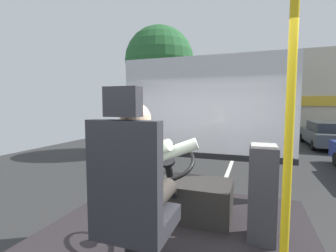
{
  "coord_description": "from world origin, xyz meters",
  "views": [
    {
      "loc": [
        0.68,
        -1.86,
        2.09
      ],
      "look_at": [
        -0.48,
        1.45,
        1.77
      ],
      "focal_mm": 26.0,
      "sensor_mm": 36.0,
      "label": 1
    }
  ],
  "objects_px": {
    "driver_seat": "(132,205)",
    "handrail_pole": "(288,160)",
    "bus_driver": "(140,172)",
    "parked_car_charcoal": "(327,134)",
    "steering_console": "(181,196)",
    "fare_box": "(262,193)"
  },
  "relations": [
    {
      "from": "driver_seat",
      "to": "handrail_pole",
      "type": "bearing_deg",
      "value": -2.46
    },
    {
      "from": "bus_driver",
      "to": "driver_seat",
      "type": "bearing_deg",
      "value": -90.0
    },
    {
      "from": "parked_car_charcoal",
      "to": "steering_console",
      "type": "bearing_deg",
      "value": -110.48
    },
    {
      "from": "steering_console",
      "to": "parked_car_charcoal",
      "type": "bearing_deg",
      "value": 69.52
    },
    {
      "from": "handrail_pole",
      "to": "fare_box",
      "type": "xyz_separation_m",
      "value": [
        -0.08,
        0.97,
        -0.52
      ]
    },
    {
      "from": "driver_seat",
      "to": "bus_driver",
      "type": "xyz_separation_m",
      "value": [
        -0.0,
        0.12,
        0.19
      ]
    },
    {
      "from": "driver_seat",
      "to": "fare_box",
      "type": "bearing_deg",
      "value": 47.85
    },
    {
      "from": "driver_seat",
      "to": "parked_car_charcoal",
      "type": "height_order",
      "value": "driver_seat"
    },
    {
      "from": "bus_driver",
      "to": "steering_console",
      "type": "distance_m",
      "value": 1.19
    },
    {
      "from": "handrail_pole",
      "to": "parked_car_charcoal",
      "type": "relative_size",
      "value": 0.44
    },
    {
      "from": "driver_seat",
      "to": "bus_driver",
      "type": "distance_m",
      "value": 0.23
    },
    {
      "from": "driver_seat",
      "to": "fare_box",
      "type": "xyz_separation_m",
      "value": [
        0.84,
        0.93,
        -0.15
      ]
    },
    {
      "from": "parked_car_charcoal",
      "to": "handrail_pole",
      "type": "bearing_deg",
      "value": -104.78
    },
    {
      "from": "steering_console",
      "to": "fare_box",
      "type": "relative_size",
      "value": 1.23
    },
    {
      "from": "handrail_pole",
      "to": "fare_box",
      "type": "relative_size",
      "value": 2.17
    },
    {
      "from": "steering_console",
      "to": "parked_car_charcoal",
      "type": "xyz_separation_m",
      "value": [
        4.19,
        11.23,
        -0.42
      ]
    },
    {
      "from": "fare_box",
      "to": "steering_console",
      "type": "bearing_deg",
      "value": 164.09
    },
    {
      "from": "handrail_pole",
      "to": "parked_car_charcoal",
      "type": "height_order",
      "value": "handrail_pole"
    },
    {
      "from": "steering_console",
      "to": "fare_box",
      "type": "height_order",
      "value": "fare_box"
    },
    {
      "from": "driver_seat",
      "to": "handrail_pole",
      "type": "distance_m",
      "value": 0.99
    },
    {
      "from": "driver_seat",
      "to": "fare_box",
      "type": "relative_size",
      "value": 1.52
    },
    {
      "from": "parked_car_charcoal",
      "to": "fare_box",
      "type": "bearing_deg",
      "value": -106.31
    }
  ]
}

